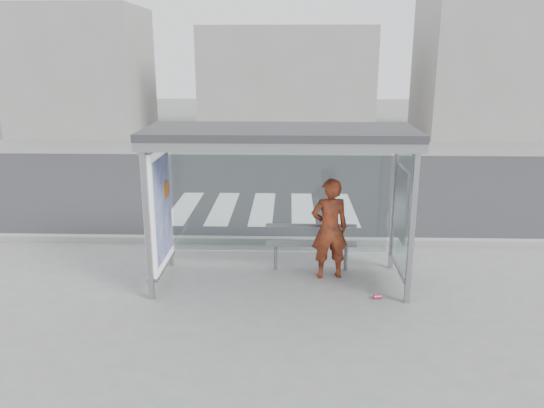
% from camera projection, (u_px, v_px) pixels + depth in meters
% --- Properties ---
extents(ground, '(80.00, 80.00, 0.00)m').
position_uv_depth(ground, '(279.00, 282.00, 8.99)').
color(ground, slate).
rests_on(ground, ground).
extents(road, '(30.00, 10.00, 0.01)m').
position_uv_depth(road, '(284.00, 185.00, 15.73)').
color(road, '#27272A').
rests_on(road, ground).
extents(curb, '(30.00, 0.18, 0.12)m').
position_uv_depth(curb, '(281.00, 240.00, 10.86)').
color(curb, gray).
rests_on(curb, ground).
extents(crosswalk, '(4.55, 3.00, 0.00)m').
position_uv_depth(crosswalk, '(263.00, 208.00, 13.34)').
color(crosswalk, silver).
rests_on(crosswalk, ground).
extents(bus_shelter, '(4.25, 1.65, 2.62)m').
position_uv_depth(bus_shelter, '(257.00, 167.00, 8.53)').
color(bus_shelter, gray).
rests_on(bus_shelter, ground).
extents(building_left, '(6.00, 5.00, 6.00)m').
position_uv_depth(building_left, '(82.00, 71.00, 25.83)').
color(building_left, gray).
rests_on(building_left, ground).
extents(building_center, '(8.00, 5.00, 5.00)m').
position_uv_depth(building_center, '(287.00, 82.00, 25.65)').
color(building_center, gray).
rests_on(building_center, ground).
extents(building_right, '(5.00, 5.00, 7.00)m').
position_uv_depth(building_right, '(476.00, 61.00, 25.10)').
color(building_right, gray).
rests_on(building_right, ground).
extents(person, '(0.70, 0.52, 1.76)m').
position_uv_depth(person, '(330.00, 229.00, 8.99)').
color(person, '#C15012').
rests_on(person, ground).
extents(bench, '(1.61, 0.21, 0.83)m').
position_uv_depth(bench, '(311.00, 243.00, 9.41)').
color(bench, slate).
rests_on(bench, ground).
extents(soda_can, '(0.14, 0.10, 0.07)m').
position_uv_depth(soda_can, '(378.00, 297.00, 8.37)').
color(soda_can, '#D83F64').
rests_on(soda_can, ground).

